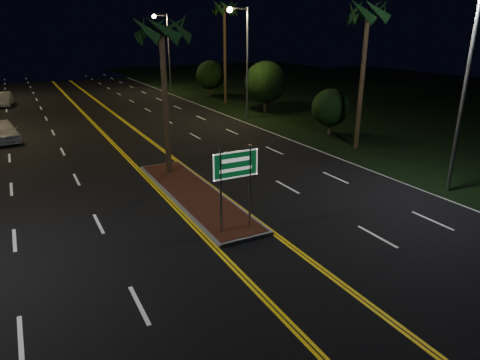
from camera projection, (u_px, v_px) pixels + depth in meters
ground at (275, 266)px, 13.97m from camera, size 120.00×120.00×0.00m
grass_right at (382, 98)px, 48.01m from camera, size 40.00×110.00×0.01m
median_island at (194, 194)px, 19.78m from camera, size 2.25×10.25×0.17m
highway_sign at (236, 172)px, 15.51m from camera, size 1.80×0.08×3.20m
streetlight_right_near at (462, 70)px, 18.42m from camera, size 1.91×0.44×9.00m
streetlight_right_mid at (243, 51)px, 35.11m from camera, size 1.91×0.44×9.00m
streetlight_right_far at (165, 44)px, 51.79m from camera, size 1.91×0.44×9.00m
palm_median at (161, 30)px, 20.31m from camera, size 2.40×2.40×8.30m
palm_right_near at (368, 13)px, 25.07m from camera, size 2.40×2.40×9.30m
palm_right_far at (224, 9)px, 41.58m from camera, size 2.40×2.40×10.30m
shrub_near at (330, 108)px, 30.94m from camera, size 2.70×2.70×3.30m
shrub_mid at (265, 82)px, 39.24m from camera, size 3.78×3.78×4.62m
shrub_far at (210, 75)px, 49.29m from camera, size 3.24×3.24×3.96m
car_near at (3, 129)px, 29.26m from camera, size 2.89×5.32×1.68m
car_far at (3, 98)px, 42.90m from camera, size 2.51×4.91×1.58m
warning_sign at (317, 110)px, 31.56m from camera, size 1.01×0.39×2.53m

